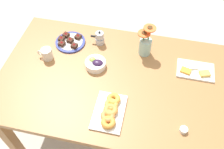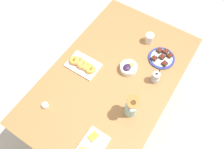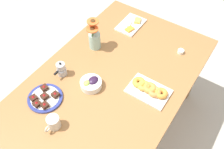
# 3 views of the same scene
# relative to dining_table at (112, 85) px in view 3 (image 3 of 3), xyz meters

# --- Properties ---
(ground_plane) EXTENTS (6.00, 6.00, 0.00)m
(ground_plane) POSITION_rel_dining_table_xyz_m (0.00, 0.00, -0.65)
(ground_plane) COLOR #B7B2A8
(dining_table) EXTENTS (1.60, 1.00, 0.74)m
(dining_table) POSITION_rel_dining_table_xyz_m (0.00, 0.00, 0.00)
(dining_table) COLOR #9E6B3D
(dining_table) RESTS_ON ground_plane
(coffee_mug) EXTENTS (0.11, 0.08, 0.09)m
(coffee_mug) POSITION_rel_dining_table_xyz_m (0.51, -0.08, 0.13)
(coffee_mug) COLOR beige
(coffee_mug) RESTS_ON dining_table
(grape_bowl) EXTENTS (0.15, 0.15, 0.07)m
(grape_bowl) POSITION_rel_dining_table_xyz_m (0.14, -0.08, 0.12)
(grape_bowl) COLOR white
(grape_bowl) RESTS_ON dining_table
(cheese_platter) EXTENTS (0.26, 0.17, 0.03)m
(cheese_platter) POSITION_rel_dining_table_xyz_m (-0.57, -0.19, 0.10)
(cheese_platter) COLOR white
(cheese_platter) RESTS_ON dining_table
(croissant_platter) EXTENTS (0.19, 0.28, 0.05)m
(croissant_platter) POSITION_rel_dining_table_xyz_m (-0.05, 0.27, 0.11)
(croissant_platter) COLOR white
(croissant_platter) RESTS_ON dining_table
(jam_cup_honey) EXTENTS (0.05, 0.05, 0.03)m
(jam_cup_honey) POSITION_rel_dining_table_xyz_m (-0.50, 0.30, 0.10)
(jam_cup_honey) COLOR white
(jam_cup_honey) RESTS_ON dining_table
(dessert_plate) EXTENTS (0.23, 0.23, 0.05)m
(dessert_plate) POSITION_rel_dining_table_xyz_m (0.40, -0.27, 0.10)
(dessert_plate) COLOR navy
(dessert_plate) RESTS_ON dining_table
(flower_vase) EXTENTS (0.12, 0.11, 0.24)m
(flower_vase) POSITION_rel_dining_table_xyz_m (-0.19, -0.29, 0.17)
(flower_vase) COLOR #99C1B7
(flower_vase) RESTS_ON dining_table
(moka_pot) EXTENTS (0.11, 0.07, 0.12)m
(moka_pot) POSITION_rel_dining_table_xyz_m (0.17, -0.32, 0.13)
(moka_pot) COLOR #B7B7BC
(moka_pot) RESTS_ON dining_table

